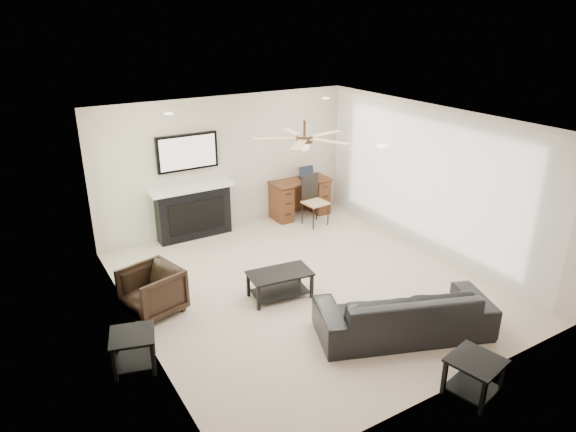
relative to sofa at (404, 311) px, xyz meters
name	(u,v)px	position (x,y,z in m)	size (l,w,h in m)	color
room_shell	(316,176)	(-0.20, 1.77, 1.36)	(5.50, 5.54, 2.52)	beige
sofa	(404,311)	(0.00, 0.00, 0.00)	(2.21, 0.86, 0.65)	black
armchair	(152,291)	(-2.60, 2.15, 0.01)	(0.71, 0.73, 0.66)	black
coffee_table	(280,285)	(-0.90, 1.60, -0.12)	(0.90, 0.50, 0.40)	black
end_table_near	(474,377)	(-0.15, -1.25, -0.10)	(0.52, 0.52, 0.45)	black
end_table_left	(134,351)	(-3.15, 1.10, -0.10)	(0.50, 0.50, 0.45)	black
fireplace_unit	(192,188)	(-1.15, 4.27, 0.63)	(1.52, 0.34, 1.91)	black
desk	(300,198)	(1.08, 4.18, 0.06)	(1.22, 0.56, 0.76)	#37200D
desk_chair	(315,201)	(1.08, 3.63, 0.16)	(0.42, 0.44, 0.97)	black
laptop	(309,173)	(1.28, 4.16, 0.55)	(0.33, 0.24, 0.23)	black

